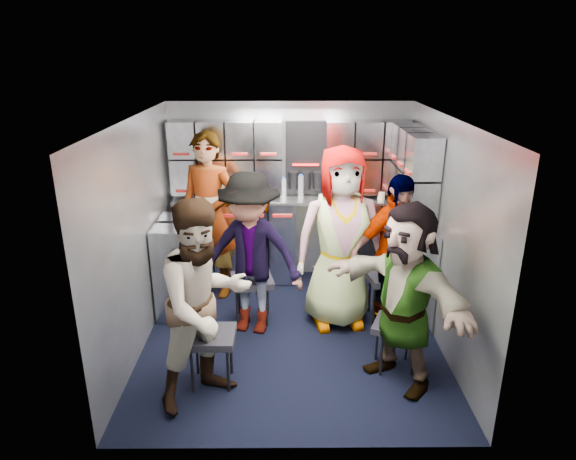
{
  "coord_description": "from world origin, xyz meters",
  "views": [
    {
      "loc": [
        -0.06,
        -4.39,
        2.69
      ],
      "look_at": [
        -0.03,
        0.35,
        0.98
      ],
      "focal_mm": 32.0,
      "sensor_mm": 36.0,
      "label": 1
    }
  ],
  "objects_px": {
    "jump_seat_center": "(337,276)",
    "attendant_arc_b": "(250,255)",
    "attendant_arc_e": "(404,296)",
    "attendant_standing": "(209,216)",
    "attendant_arc_d": "(394,254)",
    "attendant_arc_c": "(340,239)",
    "attendant_arc_a": "(205,304)",
    "jump_seat_near_right": "(396,328)",
    "jump_seat_mid_left": "(252,283)",
    "jump_seat_near_left": "(211,339)",
    "jump_seat_mid_right": "(388,279)"
  },
  "relations": [
    {
      "from": "attendant_arc_b",
      "to": "attendant_arc_e",
      "type": "distance_m",
      "value": 1.54
    },
    {
      "from": "jump_seat_near_left",
      "to": "jump_seat_mid_left",
      "type": "height_order",
      "value": "jump_seat_mid_left"
    },
    {
      "from": "jump_seat_center",
      "to": "attendant_arc_b",
      "type": "height_order",
      "value": "attendant_arc_b"
    },
    {
      "from": "attendant_standing",
      "to": "jump_seat_mid_left",
      "type": "bearing_deg",
      "value": -33.27
    },
    {
      "from": "jump_seat_near_right",
      "to": "attendant_arc_d",
      "type": "relative_size",
      "value": 0.3
    },
    {
      "from": "attendant_arc_c",
      "to": "attendant_arc_b",
      "type": "bearing_deg",
      "value": -177.35
    },
    {
      "from": "attendant_standing",
      "to": "attendant_arc_c",
      "type": "xyz_separation_m",
      "value": [
        1.37,
        -0.68,
        -0.01
      ]
    },
    {
      "from": "attendant_arc_e",
      "to": "attendant_arc_b",
      "type": "bearing_deg",
      "value": -160.05
    },
    {
      "from": "jump_seat_mid_right",
      "to": "attendant_arc_e",
      "type": "height_order",
      "value": "attendant_arc_e"
    },
    {
      "from": "jump_seat_center",
      "to": "jump_seat_mid_left",
      "type": "bearing_deg",
      "value": -170.91
    },
    {
      "from": "jump_seat_near_right",
      "to": "attendant_arc_c",
      "type": "height_order",
      "value": "attendant_arc_c"
    },
    {
      "from": "attendant_arc_a",
      "to": "attendant_arc_d",
      "type": "bearing_deg",
      "value": -6.43
    },
    {
      "from": "jump_seat_center",
      "to": "attendant_arc_a",
      "type": "distance_m",
      "value": 1.83
    },
    {
      "from": "attendant_arc_c",
      "to": "attendant_arc_e",
      "type": "xyz_separation_m",
      "value": [
        0.42,
        -0.98,
        -0.12
      ]
    },
    {
      "from": "jump_seat_mid_left",
      "to": "attendant_arc_b",
      "type": "relative_size",
      "value": 0.3
    },
    {
      "from": "jump_seat_near_right",
      "to": "attendant_arc_c",
      "type": "distance_m",
      "value": 1.05
    },
    {
      "from": "jump_seat_mid_left",
      "to": "jump_seat_center",
      "type": "height_order",
      "value": "jump_seat_center"
    },
    {
      "from": "jump_seat_near_left",
      "to": "attendant_arc_e",
      "type": "height_order",
      "value": "attendant_arc_e"
    },
    {
      "from": "attendant_standing",
      "to": "attendant_arc_d",
      "type": "bearing_deg",
      "value": -3.74
    },
    {
      "from": "jump_seat_near_left",
      "to": "attendant_arc_d",
      "type": "height_order",
      "value": "attendant_arc_d"
    },
    {
      "from": "jump_seat_near_left",
      "to": "jump_seat_center",
      "type": "height_order",
      "value": "jump_seat_center"
    },
    {
      "from": "jump_seat_near_left",
      "to": "attendant_standing",
      "type": "bearing_deg",
      "value": 97.41
    },
    {
      "from": "attendant_arc_e",
      "to": "jump_seat_center",
      "type": "bearing_deg",
      "value": 162.86
    },
    {
      "from": "jump_seat_center",
      "to": "jump_seat_near_right",
      "type": "distance_m",
      "value": 1.07
    },
    {
      "from": "attendant_arc_a",
      "to": "attendant_arc_c",
      "type": "distance_m",
      "value": 1.66
    },
    {
      "from": "jump_seat_near_left",
      "to": "attendant_standing",
      "type": "distance_m",
      "value": 1.77
    },
    {
      "from": "attendant_arc_b",
      "to": "attendant_arc_a",
      "type": "bearing_deg",
      "value": -90.96
    },
    {
      "from": "attendant_arc_a",
      "to": "jump_seat_near_right",
      "type": "bearing_deg",
      "value": -25.75
    },
    {
      "from": "attendant_arc_b",
      "to": "attendant_arc_c",
      "type": "relative_size",
      "value": 0.88
    },
    {
      "from": "jump_seat_center",
      "to": "attendant_standing",
      "type": "bearing_deg",
      "value": 160.1
    },
    {
      "from": "attendant_arc_a",
      "to": "attendant_arc_d",
      "type": "height_order",
      "value": "attendant_arc_a"
    },
    {
      "from": "jump_seat_mid_left",
      "to": "attendant_arc_e",
      "type": "xyz_separation_m",
      "value": [
        1.29,
        -1.02,
        0.37
      ]
    },
    {
      "from": "attendant_standing",
      "to": "attendant_arc_d",
      "type": "height_order",
      "value": "attendant_standing"
    },
    {
      "from": "jump_seat_center",
      "to": "attendant_arc_d",
      "type": "height_order",
      "value": "attendant_arc_d"
    },
    {
      "from": "jump_seat_mid_left",
      "to": "attendant_arc_a",
      "type": "xyz_separation_m",
      "value": [
        -0.28,
        -1.23,
        0.41
      ]
    },
    {
      "from": "jump_seat_mid_left",
      "to": "attendant_arc_b",
      "type": "distance_m",
      "value": 0.42
    },
    {
      "from": "jump_seat_near_left",
      "to": "attendant_arc_a",
      "type": "xyz_separation_m",
      "value": [
        0.0,
        -0.18,
        0.42
      ]
    },
    {
      "from": "jump_seat_mid_right",
      "to": "attendant_arc_a",
      "type": "distance_m",
      "value": 2.13
    },
    {
      "from": "attendant_arc_a",
      "to": "attendant_arc_e",
      "type": "relative_size",
      "value": 1.06
    },
    {
      "from": "jump_seat_mid_left",
      "to": "jump_seat_mid_right",
      "type": "height_order",
      "value": "jump_seat_mid_right"
    },
    {
      "from": "attendant_arc_b",
      "to": "attendant_arc_e",
      "type": "xyz_separation_m",
      "value": [
        1.29,
        -0.84,
        -0.02
      ]
    },
    {
      "from": "attendant_standing",
      "to": "attendant_arc_b",
      "type": "bearing_deg",
      "value": -39.92
    },
    {
      "from": "jump_seat_near_right",
      "to": "attendant_arc_c",
      "type": "bearing_deg",
      "value": 117.5
    },
    {
      "from": "jump_seat_mid_left",
      "to": "jump_seat_center",
      "type": "bearing_deg",
      "value": 9.09
    },
    {
      "from": "jump_seat_mid_right",
      "to": "attendant_standing",
      "type": "bearing_deg",
      "value": 162.35
    },
    {
      "from": "attendant_arc_b",
      "to": "attendant_arc_d",
      "type": "distance_m",
      "value": 1.39
    },
    {
      "from": "attendant_standing",
      "to": "attendant_arc_d",
      "type": "distance_m",
      "value": 2.04
    },
    {
      "from": "attendant_arc_d",
      "to": "attendant_arc_e",
      "type": "bearing_deg",
      "value": -113.24
    },
    {
      "from": "jump_seat_mid_right",
      "to": "jump_seat_near_right",
      "type": "xyz_separation_m",
      "value": [
        -0.09,
        -0.88,
        -0.05
      ]
    },
    {
      "from": "jump_seat_near_left",
      "to": "attendant_arc_a",
      "type": "distance_m",
      "value": 0.46
    }
  ]
}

